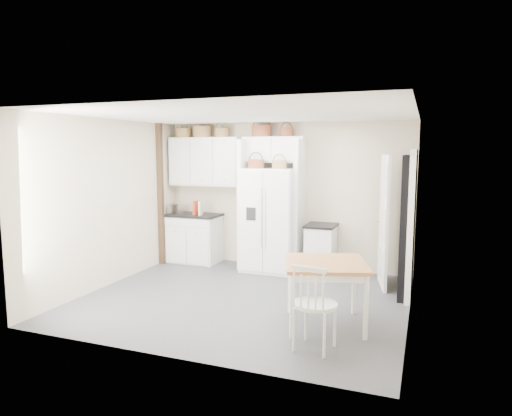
% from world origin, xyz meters
% --- Properties ---
extents(floor, '(4.50, 4.50, 0.00)m').
position_xyz_m(floor, '(0.00, 0.00, 0.00)').
color(floor, '#4C4D56').
rests_on(floor, ground).
extents(ceiling, '(4.50, 4.50, 0.00)m').
position_xyz_m(ceiling, '(0.00, 0.00, 2.60)').
color(ceiling, white).
rests_on(ceiling, wall_back).
extents(wall_back, '(4.50, 0.00, 4.50)m').
position_xyz_m(wall_back, '(0.00, 2.00, 1.30)').
color(wall_back, beige).
rests_on(wall_back, floor).
extents(wall_left, '(0.00, 4.00, 4.00)m').
position_xyz_m(wall_left, '(-2.25, 0.00, 1.30)').
color(wall_left, beige).
rests_on(wall_left, floor).
extents(wall_right, '(0.00, 4.00, 4.00)m').
position_xyz_m(wall_right, '(2.25, 0.00, 1.30)').
color(wall_right, beige).
rests_on(wall_right, floor).
extents(refrigerator, '(0.93, 0.75, 1.81)m').
position_xyz_m(refrigerator, '(-0.15, 1.63, 0.90)').
color(refrigerator, white).
rests_on(refrigerator, floor).
extents(base_cab_left, '(0.95, 0.60, 0.88)m').
position_xyz_m(base_cab_left, '(-1.70, 1.70, 0.44)').
color(base_cab_left, silver).
rests_on(base_cab_left, floor).
extents(base_cab_right, '(0.47, 0.56, 0.82)m').
position_xyz_m(base_cab_right, '(0.74, 1.70, 0.41)').
color(base_cab_right, silver).
rests_on(base_cab_right, floor).
extents(dining_table, '(1.19, 1.19, 0.79)m').
position_xyz_m(dining_table, '(1.30, -0.58, 0.39)').
color(dining_table, '#A15429').
rests_on(dining_table, floor).
extents(windsor_chair, '(0.54, 0.50, 0.99)m').
position_xyz_m(windsor_chair, '(1.34, -1.27, 0.49)').
color(windsor_chair, silver).
rests_on(windsor_chair, floor).
extents(counter_left, '(0.99, 0.64, 0.04)m').
position_xyz_m(counter_left, '(-1.70, 1.70, 0.90)').
color(counter_left, black).
rests_on(counter_left, base_cab_left).
extents(counter_right, '(0.50, 0.60, 0.04)m').
position_xyz_m(counter_right, '(0.74, 1.70, 0.84)').
color(counter_right, black).
rests_on(counter_right, base_cab_right).
extents(toaster, '(0.28, 0.19, 0.18)m').
position_xyz_m(toaster, '(-2.06, 1.63, 1.01)').
color(toaster, silver).
rests_on(toaster, counter_left).
extents(cookbook_red, '(0.07, 0.18, 0.26)m').
position_xyz_m(cookbook_red, '(-1.61, 1.62, 1.05)').
color(cookbook_red, '#B53821').
rests_on(cookbook_red, counter_left).
extents(cookbook_cream, '(0.07, 0.18, 0.26)m').
position_xyz_m(cookbook_cream, '(-1.52, 1.62, 1.05)').
color(cookbook_cream, beige).
rests_on(cookbook_cream, counter_left).
extents(basket_upper_a, '(0.30, 0.30, 0.17)m').
position_xyz_m(basket_upper_a, '(-1.97, 1.83, 2.44)').
color(basket_upper_a, brown).
rests_on(basket_upper_a, upper_cabinet).
extents(basket_upper_b, '(0.35, 0.35, 0.20)m').
position_xyz_m(basket_upper_b, '(-1.57, 1.83, 2.45)').
color(basket_upper_b, brown).
rests_on(basket_upper_b, upper_cabinet).
extents(basket_upper_c, '(0.28, 0.28, 0.16)m').
position_xyz_m(basket_upper_c, '(-1.17, 1.83, 2.43)').
color(basket_upper_c, brown).
rests_on(basket_upper_c, upper_cabinet).
extents(basket_bridge_a, '(0.35, 0.35, 0.20)m').
position_xyz_m(basket_bridge_a, '(-0.39, 1.83, 2.45)').
color(basket_bridge_a, brown).
rests_on(basket_bridge_a, bridge_cabinet).
extents(basket_bridge_b, '(0.24, 0.24, 0.14)m').
position_xyz_m(basket_bridge_b, '(0.07, 1.83, 2.42)').
color(basket_bridge_b, brown).
rests_on(basket_bridge_b, bridge_cabinet).
extents(basket_fridge_a, '(0.28, 0.28, 0.15)m').
position_xyz_m(basket_fridge_a, '(-0.39, 1.53, 1.88)').
color(basket_fridge_a, brown).
rests_on(basket_fridge_a, refrigerator).
extents(basket_fridge_b, '(0.25, 0.25, 0.13)m').
position_xyz_m(basket_fridge_b, '(0.03, 1.53, 1.87)').
color(basket_fridge_b, brown).
rests_on(basket_fridge_b, refrigerator).
extents(upper_cabinet, '(1.40, 0.34, 0.90)m').
position_xyz_m(upper_cabinet, '(-1.50, 1.83, 1.90)').
color(upper_cabinet, silver).
rests_on(upper_cabinet, wall_back).
extents(bridge_cabinet, '(1.12, 0.34, 0.45)m').
position_xyz_m(bridge_cabinet, '(-0.15, 1.83, 2.12)').
color(bridge_cabinet, silver).
rests_on(bridge_cabinet, wall_back).
extents(fridge_panel_left, '(0.08, 0.60, 2.30)m').
position_xyz_m(fridge_panel_left, '(-0.66, 1.70, 1.15)').
color(fridge_panel_left, silver).
rests_on(fridge_panel_left, floor).
extents(fridge_panel_right, '(0.08, 0.60, 2.30)m').
position_xyz_m(fridge_panel_right, '(0.36, 1.70, 1.15)').
color(fridge_panel_right, silver).
rests_on(fridge_panel_right, floor).
extents(trim_post, '(0.09, 0.09, 2.60)m').
position_xyz_m(trim_post, '(-2.20, 1.35, 1.30)').
color(trim_post, black).
rests_on(trim_post, floor).
extents(doorway_void, '(0.18, 0.85, 2.05)m').
position_xyz_m(doorway_void, '(2.16, 1.00, 1.02)').
color(doorway_void, black).
rests_on(doorway_void, floor).
extents(door_slab, '(0.21, 0.79, 2.05)m').
position_xyz_m(door_slab, '(1.80, 1.33, 1.02)').
color(door_slab, white).
rests_on(door_slab, floor).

